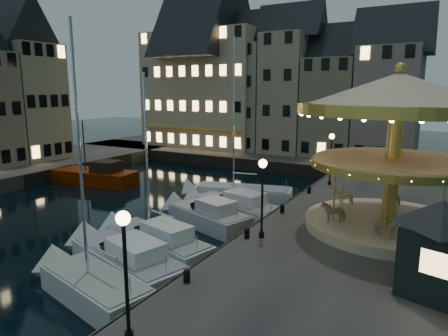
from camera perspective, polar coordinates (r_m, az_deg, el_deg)
The scene contains 29 objects.
ground at distance 24.66m, azimuth -11.40°, elevation -10.28°, with size 160.00×160.00×0.00m, color black.
quay_east at distance 24.70m, azimuth 25.13°, elevation -9.52°, with size 16.00×56.00×1.30m, color #474442.
quay_north at distance 51.51m, azimuth 2.20°, elevation 1.95°, with size 44.00×12.00×1.30m, color #474442.
quaywall_e at distance 26.33m, azimuth 7.42°, elevation -7.24°, with size 0.15×44.00×1.30m, color #47423A.
quaywall_n at distance 45.36m, azimuth 0.98°, elevation 0.69°, with size 48.00×0.15×1.30m, color #47423A.
streetlamp_a at distance 12.50m, azimuth -13.95°, elevation -12.36°, with size 0.44×0.44×4.17m.
streetlamp_b at distance 20.51m, azimuth 5.50°, elevation -2.73°, with size 0.44×0.44×4.17m.
streetlamp_c at distance 33.09m, azimuth 15.06°, elevation 2.27°, with size 0.44×0.44×4.17m.
bollard_a at distance 16.66m, azimuth -5.35°, elevation -14.98°, with size 0.30×0.30×0.57m.
bollard_b at distance 21.03m, azimuth 3.31°, elevation -9.23°, with size 0.30×0.30×0.57m.
bollard_c at distance 25.39m, azimuth 8.31°, elevation -5.71°, with size 0.30×0.30×0.57m.
bollard_d at distance 30.41m, azimuth 12.07°, elevation -3.00°, with size 0.30×0.30×0.57m.
townhouse_na at distance 58.63m, azimuth -7.03°, elevation 10.00°, with size 5.50×8.00×12.80m.
townhouse_nb at distance 55.56m, azimuth -2.43°, elevation 10.53°, with size 6.16×8.00×13.80m.
townhouse_nc at distance 52.63m, azimuth 3.28°, elevation 11.02°, with size 6.82×8.00×14.80m.
townhouse_nd at distance 50.36m, azimuth 9.29°, elevation 11.46°, with size 5.50×8.00×15.80m.
townhouse_ne at distance 48.75m, azimuth 15.33°, elevation 9.46°, with size 6.16×8.00×12.80m.
townhouse_nf at distance 47.61m, azimuth 22.53°, elevation 9.58°, with size 6.82×8.00×13.80m.
townhouse_wc at distance 49.93m, azimuth -26.64°, elevation 9.52°, with size 8.80×5.50×14.20m.
hotel_corner at distance 55.54m, azimuth -2.40°, elevation 12.08°, with size 17.60×9.00×16.80m.
motorboat_a at distance 19.06m, azimuth -18.75°, elevation -15.59°, with size 6.86×3.53×11.32m.
motorboat_b at distance 20.98m, azimuth -14.24°, elevation -12.46°, with size 8.22×4.42×2.15m.
motorboat_c at distance 22.85m, azimuth -10.10°, elevation -10.18°, with size 8.16×3.85×10.83m.
motorboat_d at distance 26.86m, azimuth -2.73°, elevation -6.81°, with size 7.10×4.31×2.15m.
motorboat_e at distance 28.72m, azimuth 1.07°, elevation -5.59°, with size 7.97×3.86×2.15m.
motorboat_f at distance 32.79m, azimuth 1.71°, elevation -3.66°, with size 8.87×4.18×11.77m.
red_fishing_boat at distance 40.18m, azimuth -17.83°, elevation -1.15°, with size 8.67×3.90×6.21m.
carousel at distance 22.98m, azimuth 23.40°, elevation 6.00°, with size 10.27×10.27×8.99m.
ticket_kiosk at distance 16.82m, azimuth 28.54°, elevation -8.01°, with size 3.59×3.59×4.21m.
Camera 1 is at (15.21, -17.23, 8.95)m, focal length 32.00 mm.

